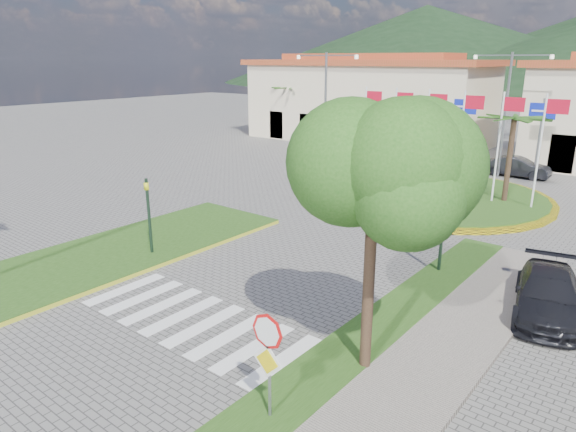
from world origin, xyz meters
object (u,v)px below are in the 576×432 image
Objects in this scene: stop_sign at (268,351)px; car_side_right at (548,294)px; car_dark_b at (518,167)px; roundabout_island at (434,196)px; deciduous_tree at (374,171)px; white_van at (423,145)px; car_dark_a at (415,143)px.

stop_sign is 0.58× the size of car_side_right.
roundabout_island is at bearing 165.03° from car_dark_b.
car_side_right is at bearing -164.33° from car_dark_b.
car_dark_b and car_side_right have the same top height.
car_dark_b is (-2.90, 28.84, -1.12)m from stop_sign.
deciduous_tree is 1.68× the size of car_dark_b.
white_van is 1.02× the size of car_dark_b.
deciduous_tree is 33.88m from white_van.
car_side_right is at bearing -163.11° from white_van.
stop_sign is 4.59m from deciduous_tree.
car_dark_a is at bearing 60.62° from car_dark_b.
stop_sign is 0.64× the size of white_van.
stop_sign is 36.22m from white_van.
roundabout_island is 3.20× the size of car_dark_a.
car_dark_a is (-12.65, 33.85, -1.12)m from stop_sign.
car_dark_b reaches higher than white_van.
deciduous_tree reaches higher than car_dark_b.
stop_sign reaches higher than white_van.
stop_sign is at bearing -123.45° from car_side_right.
roundabout_island reaches higher than stop_sign.
deciduous_tree reaches higher than white_van.
stop_sign is 9.86m from car_side_right.
white_van is (-12.07, 34.13, -1.21)m from stop_sign.
car_dark_b is at bearing -110.81° from car_dark_a.
white_van is 10.58m from car_dark_b.
car_dark_b is at bearing 95.74° from stop_sign.
deciduous_tree reaches higher than stop_sign.
roundabout_island is at bearing 107.91° from deciduous_tree.
car_dark_a is (-13.25, 30.81, -4.50)m from deciduous_tree.
deciduous_tree is 1.48× the size of car_side_right.
roundabout_island is 9.04m from car_dark_b.
deciduous_tree is at bearing 78.82° from stop_sign.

